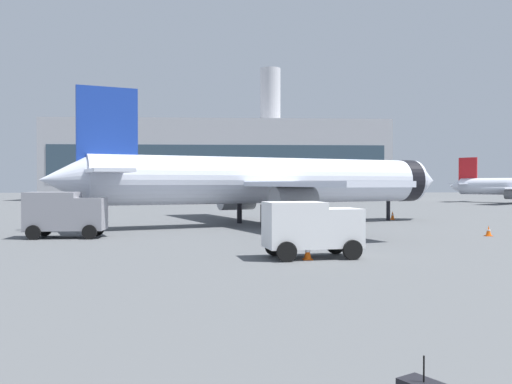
# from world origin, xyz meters

# --- Properties ---
(airplane_at_gate) EXTENTS (34.39, 31.52, 10.50)m
(airplane_at_gate) POSITION_xyz_m (3.53, 43.05, 3.66)
(airplane_at_gate) COLOR silver
(airplane_at_gate) RESTS_ON ground
(service_truck) EXTENTS (4.87, 2.67, 2.90)m
(service_truck) POSITION_xyz_m (-10.27, 32.74, 1.61)
(service_truck) COLOR gray
(service_truck) RESTS_ON ground
(cargo_van) EXTENTS (4.68, 2.97, 2.60)m
(cargo_van) POSITION_xyz_m (3.89, 22.77, 1.45)
(cargo_van) COLOR white
(cargo_van) RESTS_ON ground
(safety_cone_near) EXTENTS (0.44, 0.44, 0.70)m
(safety_cone_near) POSITION_xyz_m (3.64, 22.13, 0.34)
(safety_cone_near) COLOR #F2590C
(safety_cone_near) RESTS_ON ground
(safety_cone_mid) EXTENTS (0.44, 0.44, 0.67)m
(safety_cone_mid) POSITION_xyz_m (17.05, 32.46, 0.33)
(safety_cone_mid) COLOR #F2590C
(safety_cone_mid) RESTS_ON ground
(safety_cone_far) EXTENTS (0.44, 0.44, 0.83)m
(safety_cone_far) POSITION_xyz_m (15.60, 48.50, 0.41)
(safety_cone_far) COLOR #F2590C
(safety_cone_far) RESTS_ON ground
(terminal_building) EXTENTS (70.22, 21.08, 28.40)m
(terminal_building) POSITION_xyz_m (-2.03, 115.71, 8.33)
(terminal_building) COLOR #B2B2B7
(terminal_building) RESTS_ON ground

